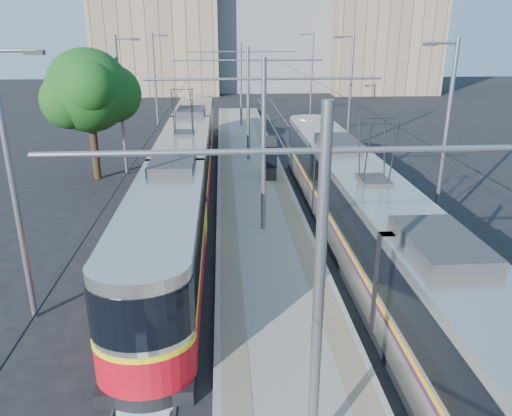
{
  "coord_description": "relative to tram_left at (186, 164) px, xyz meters",
  "views": [
    {
      "loc": [
        -1.63,
        -11.68,
        8.33
      ],
      "look_at": [
        -0.38,
        6.94,
        1.6
      ],
      "focal_mm": 35.0,
      "sensor_mm": 36.0,
      "label": 1
    }
  ],
  "objects": [
    {
      "name": "shelter",
      "position": [
        4.63,
        1.88,
        -0.17
      ],
      "size": [
        0.72,
        1.1,
        2.35
      ],
      "rotation": [
        0.0,
        0.0,
        -0.06
      ],
      "color": "black",
      "rests_on": "platform"
    },
    {
      "name": "tactile_strip_right",
      "position": [
        5.05,
        3.4,
        -1.4
      ],
      "size": [
        0.7,
        50.0,
        0.01
      ],
      "primitive_type": "cube",
      "color": "gray",
      "rests_on": "platform"
    },
    {
      "name": "tram_right",
      "position": [
        7.2,
        -8.85,
        0.15
      ],
      "size": [
        2.43,
        28.37,
        5.5
      ],
      "color": "black",
      "rests_on": "ground"
    },
    {
      "name": "rails",
      "position": [
        3.6,
        3.4,
        -1.69
      ],
      "size": [
        8.71,
        70.0,
        0.03
      ],
      "color": "gray",
      "rests_on": "ground"
    },
    {
      "name": "street_lamps",
      "position": [
        3.6,
        7.4,
        2.48
      ],
      "size": [
        15.18,
        38.22,
        8.0
      ],
      "color": "slate",
      "rests_on": "ground"
    },
    {
      "name": "catenary",
      "position": [
        3.6,
        0.56,
        2.82
      ],
      "size": [
        9.2,
        70.0,
        7.0
      ],
      "color": "slate",
      "rests_on": "platform"
    },
    {
      "name": "tree",
      "position": [
        -5.14,
        3.7,
        3.29
      ],
      "size": [
        5.09,
        4.7,
        7.39
      ],
      "color": "#382314",
      "rests_on": "ground"
    },
    {
      "name": "building_centre",
      "position": [
        9.6,
        50.4,
        6.36
      ],
      "size": [
        18.36,
        14.28,
        16.11
      ],
      "color": "slate",
      "rests_on": "ground"
    },
    {
      "name": "building_left",
      "position": [
        -6.4,
        46.4,
        6.01
      ],
      "size": [
        16.32,
        12.24,
        15.41
      ],
      "color": "#9B8469",
      "rests_on": "ground"
    },
    {
      "name": "tram_left",
      "position": [
        0.0,
        0.0,
        0.0
      ],
      "size": [
        2.43,
        32.0,
        5.5
      ],
      "color": "black",
      "rests_on": "ground"
    },
    {
      "name": "platform",
      "position": [
        3.6,
        3.4,
        -1.56
      ],
      "size": [
        4.0,
        50.0,
        0.3
      ],
      "primitive_type": "cube",
      "color": "gray",
      "rests_on": "ground"
    },
    {
      "name": "building_right",
      "position": [
        23.6,
        44.4,
        4.69
      ],
      "size": [
        14.28,
        10.2,
        12.77
      ],
      "color": "#9B8469",
      "rests_on": "ground"
    },
    {
      "name": "ground",
      "position": [
        3.6,
        -13.6,
        -1.71
      ],
      "size": [
        160.0,
        160.0,
        0.0
      ],
      "primitive_type": "plane",
      "color": "black",
      "rests_on": "ground"
    },
    {
      "name": "tactile_strip_left",
      "position": [
        2.15,
        3.4,
        -1.4
      ],
      "size": [
        0.7,
        50.0,
        0.01
      ],
      "primitive_type": "cube",
      "color": "gray",
      "rests_on": "platform"
    }
  ]
}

